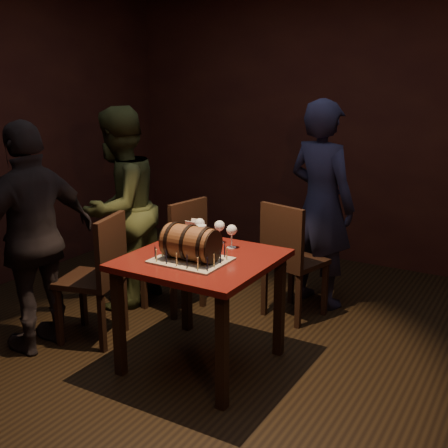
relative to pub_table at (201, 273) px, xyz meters
The scene contains 16 objects.
room_shell 0.77m from the pub_table, 32.96° to the left, with size 5.04×5.04×2.80m.
pub_table is the anchor object (origin of this frame).
cake_board 0.16m from the pub_table, 94.55° to the right, with size 0.45×0.35×0.01m, color gray.
barrel_cake 0.25m from the pub_table, 94.80° to the right, with size 0.39×0.23×0.23m.
birthday_candles 0.19m from the pub_table, 94.55° to the right, with size 0.40×0.30×0.09m.
wine_glass_left 0.42m from the pub_table, 124.38° to the left, with size 0.07×0.07×0.16m.
wine_glass_mid 0.39m from the pub_table, 99.34° to the left, with size 0.07×0.07×0.16m.
wine_glass_right 0.35m from the pub_table, 74.32° to the left, with size 0.07×0.07×0.16m.
pint_of_ale 0.28m from the pub_table, 122.78° to the left, with size 0.07×0.07×0.15m.
menu_card 0.45m from the pub_table, 129.35° to the left, with size 0.10×0.05×0.13m, color white, non-canonical shape.
chair_back 0.98m from the pub_table, 78.75° to the left, with size 0.49×0.49×0.93m.
chair_left_rear 0.91m from the pub_table, 133.96° to the left, with size 0.46×0.46×0.93m.
chair_left_front 0.83m from the pub_table, behind, with size 0.49×0.49×0.93m.
person_back 1.42m from the pub_table, 78.91° to the left, with size 0.62×0.41×1.70m, color #1A1B34.
person_left_rear 1.28m from the pub_table, 154.50° to the left, with size 0.79×0.62×1.63m, color #363C1E.
person_left_front 1.18m from the pub_table, 162.00° to the right, with size 0.93×0.39×1.60m, color black.
Camera 1 is at (1.73, -2.92, 1.88)m, focal length 45.00 mm.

